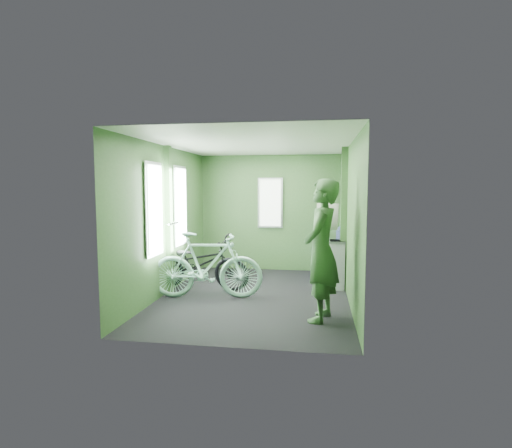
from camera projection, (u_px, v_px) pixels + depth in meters
The scene contains 6 objects.
room at pixel (253, 202), 6.04m from camera, with size 4.00×4.02×2.31m.
bicycle_black at pixel (199, 290), 6.49m from camera, with size 0.59×1.68×0.88m, color black.
bicycle_mint at pixel (207, 298), 5.99m from camera, with size 0.47×1.67×1.00m, color #8DC7B1.
passenger at pixel (321, 250), 4.94m from camera, with size 0.56×0.73×1.77m.
waste_box at pixel (337, 265), 6.54m from camera, with size 0.23×0.33×0.80m, color slate.
bench_seat at pixel (328, 263), 7.36m from camera, with size 0.58×0.92×0.92m.
Camera 1 is at (0.93, -5.93, 1.66)m, focal length 28.00 mm.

